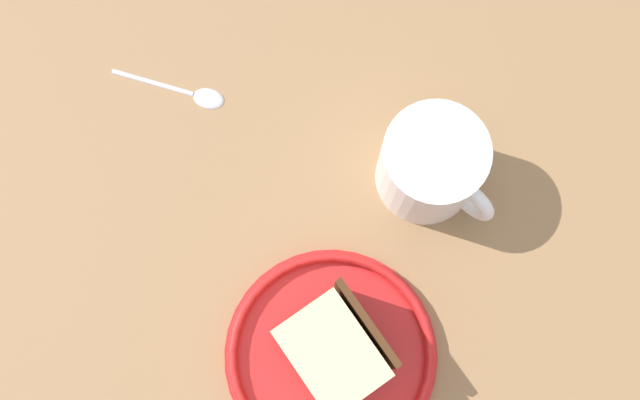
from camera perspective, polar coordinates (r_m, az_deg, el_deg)
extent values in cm
cube|color=#936D47|center=(70.23, -2.36, -8.21)|extent=(141.16, 141.16, 3.81)
cylinder|color=red|center=(67.59, 0.81, -11.43)|extent=(18.44, 18.44, 1.00)
torus|color=red|center=(66.67, 0.83, -11.41)|extent=(17.82, 17.82, 0.85)
cube|color=#472814|center=(66.80, 0.82, -11.42)|extent=(10.18, 9.98, 0.60)
cube|color=beige|center=(63.38, 0.87, -11.36)|extent=(10.18, 9.98, 6.23)
cube|color=#472814|center=(63.54, 3.35, -9.63)|extent=(6.59, 5.90, 6.23)
cylinder|color=white|center=(66.70, 8.18, 2.59)|extent=(8.89, 8.89, 8.66)
cylinder|color=black|center=(64.63, 8.45, 3.09)|extent=(7.82, 7.82, 0.40)
torus|color=white|center=(66.54, 11.05, 0.07)|extent=(4.88, 3.37, 4.94)
ellipsoid|color=silver|center=(72.81, -8.30, 7.55)|extent=(3.10, 2.15, 0.80)
cylinder|color=silver|center=(74.44, -12.32, 8.56)|extent=(8.05, 0.90, 0.50)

